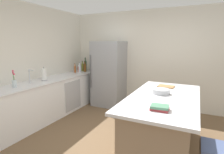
{
  "coord_description": "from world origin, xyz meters",
  "views": [
    {
      "loc": [
        1.01,
        -2.55,
        1.71
      ],
      "look_at": [
        -0.64,
        0.88,
        1.0
      ],
      "focal_mm": 28.48,
      "sensor_mm": 36.0,
      "label": 1
    }
  ],
  "objects_px": {
    "wine_bottle": "(85,65)",
    "soda_bottle": "(80,68)",
    "flower_vase": "(14,82)",
    "olive_oil_bottle": "(83,67)",
    "hot_sauce_bottle": "(79,69)",
    "cookbook_stack": "(160,108)",
    "refrigerator": "(109,74)",
    "whiskey_bottle": "(85,67)",
    "paper_towel_roll": "(44,75)",
    "cutting_board": "(166,86)",
    "vinegar_bottle": "(75,69)",
    "kitchen_island": "(162,124)",
    "mixing_bowl": "(161,91)",
    "sink_faucet": "(30,76)"
  },
  "relations": [
    {
      "from": "olive_oil_bottle",
      "to": "soda_bottle",
      "type": "xyz_separation_m",
      "value": [
        0.09,
        -0.28,
        -0.0
      ]
    },
    {
      "from": "flower_vase",
      "to": "soda_bottle",
      "type": "relative_size",
      "value": 1.11
    },
    {
      "from": "cookbook_stack",
      "to": "mixing_bowl",
      "type": "distance_m",
      "value": 0.75
    },
    {
      "from": "vinegar_bottle",
      "to": "mixing_bowl",
      "type": "relative_size",
      "value": 0.98
    },
    {
      "from": "flower_vase",
      "to": "cookbook_stack",
      "type": "distance_m",
      "value": 2.73
    },
    {
      "from": "mixing_bowl",
      "to": "cutting_board",
      "type": "height_order",
      "value": "mixing_bowl"
    },
    {
      "from": "whiskey_bottle",
      "to": "cookbook_stack",
      "type": "xyz_separation_m",
      "value": [
        2.63,
        -2.27,
        -0.07
      ]
    },
    {
      "from": "sink_faucet",
      "to": "mixing_bowl",
      "type": "height_order",
      "value": "sink_faucet"
    },
    {
      "from": "kitchen_island",
      "to": "whiskey_bottle",
      "type": "xyz_separation_m",
      "value": [
        -2.57,
        1.65,
        0.56
      ]
    },
    {
      "from": "flower_vase",
      "to": "olive_oil_bottle",
      "type": "height_order",
      "value": "flower_vase"
    },
    {
      "from": "wine_bottle",
      "to": "flower_vase",
      "type": "bearing_deg",
      "value": -89.92
    },
    {
      "from": "refrigerator",
      "to": "olive_oil_bottle",
      "type": "height_order",
      "value": "refrigerator"
    },
    {
      "from": "sink_faucet",
      "to": "paper_towel_roll",
      "type": "distance_m",
      "value": 0.33
    },
    {
      "from": "flower_vase",
      "to": "paper_towel_roll",
      "type": "relative_size",
      "value": 1.06
    },
    {
      "from": "kitchen_island",
      "to": "vinegar_bottle",
      "type": "distance_m",
      "value": 3.08
    },
    {
      "from": "kitchen_island",
      "to": "wine_bottle",
      "type": "height_order",
      "value": "wine_bottle"
    },
    {
      "from": "sink_faucet",
      "to": "cookbook_stack",
      "type": "height_order",
      "value": "sink_faucet"
    },
    {
      "from": "flower_vase",
      "to": "olive_oil_bottle",
      "type": "xyz_separation_m",
      "value": [
        -0.05,
        2.31,
        0.02
      ]
    },
    {
      "from": "sink_faucet",
      "to": "whiskey_bottle",
      "type": "height_order",
      "value": "whiskey_bottle"
    },
    {
      "from": "hot_sauce_bottle",
      "to": "kitchen_island",
      "type": "bearing_deg",
      "value": -29.75
    },
    {
      "from": "sink_faucet",
      "to": "mixing_bowl",
      "type": "bearing_deg",
      "value": 6.18
    },
    {
      "from": "wine_bottle",
      "to": "olive_oil_bottle",
      "type": "height_order",
      "value": "wine_bottle"
    },
    {
      "from": "refrigerator",
      "to": "flower_vase",
      "type": "relative_size",
      "value": 5.36
    },
    {
      "from": "flower_vase",
      "to": "soda_bottle",
      "type": "distance_m",
      "value": 2.03
    },
    {
      "from": "hot_sauce_bottle",
      "to": "wine_bottle",
      "type": "bearing_deg",
      "value": 78.18
    },
    {
      "from": "kitchen_island",
      "to": "vinegar_bottle",
      "type": "bearing_deg",
      "value": 153.35
    },
    {
      "from": "soda_bottle",
      "to": "cookbook_stack",
      "type": "bearing_deg",
      "value": -37.88
    },
    {
      "from": "whiskey_bottle",
      "to": "hot_sauce_bottle",
      "type": "xyz_separation_m",
      "value": [
        -0.16,
        -0.09,
        -0.04
      ]
    },
    {
      "from": "cutting_board",
      "to": "paper_towel_roll",
      "type": "bearing_deg",
      "value": -169.74
    },
    {
      "from": "soda_bottle",
      "to": "cutting_board",
      "type": "height_order",
      "value": "soda_bottle"
    },
    {
      "from": "kitchen_island",
      "to": "mixing_bowl",
      "type": "relative_size",
      "value": 7.15
    },
    {
      "from": "wine_bottle",
      "to": "soda_bottle",
      "type": "distance_m",
      "value": 0.37
    },
    {
      "from": "kitchen_island",
      "to": "whiskey_bottle",
      "type": "relative_size",
      "value": 6.46
    },
    {
      "from": "wine_bottle",
      "to": "hot_sauce_bottle",
      "type": "bearing_deg",
      "value": -101.82
    },
    {
      "from": "whiskey_bottle",
      "to": "soda_bottle",
      "type": "bearing_deg",
      "value": -108.96
    },
    {
      "from": "paper_towel_roll",
      "to": "cutting_board",
      "type": "xyz_separation_m",
      "value": [
        2.59,
        0.47,
        -0.1
      ]
    },
    {
      "from": "cookbook_stack",
      "to": "cutting_board",
      "type": "height_order",
      "value": "cookbook_stack"
    },
    {
      "from": "olive_oil_bottle",
      "to": "cutting_board",
      "type": "distance_m",
      "value": 2.89
    },
    {
      "from": "paper_towel_roll",
      "to": "soda_bottle",
      "type": "height_order",
      "value": "paper_towel_roll"
    },
    {
      "from": "vinegar_bottle",
      "to": "cookbook_stack",
      "type": "height_order",
      "value": "vinegar_bottle"
    },
    {
      "from": "olive_oil_bottle",
      "to": "cookbook_stack",
      "type": "relative_size",
      "value": 1.32
    },
    {
      "from": "soda_bottle",
      "to": "vinegar_bottle",
      "type": "bearing_deg",
      "value": -126.95
    },
    {
      "from": "wine_bottle",
      "to": "cutting_board",
      "type": "relative_size",
      "value": 1.32
    },
    {
      "from": "refrigerator",
      "to": "mixing_bowl",
      "type": "height_order",
      "value": "refrigerator"
    },
    {
      "from": "sink_faucet",
      "to": "paper_towel_roll",
      "type": "relative_size",
      "value": 0.96
    },
    {
      "from": "hot_sauce_bottle",
      "to": "vinegar_bottle",
      "type": "xyz_separation_m",
      "value": [
        0.02,
        -0.2,
        0.02
      ]
    },
    {
      "from": "sink_faucet",
      "to": "hot_sauce_bottle",
      "type": "relative_size",
      "value": 1.4
    },
    {
      "from": "wine_bottle",
      "to": "soda_bottle",
      "type": "bearing_deg",
      "value": -83.12
    },
    {
      "from": "whiskey_bottle",
      "to": "cookbook_stack",
      "type": "bearing_deg",
      "value": -40.8
    },
    {
      "from": "flower_vase",
      "to": "olive_oil_bottle",
      "type": "distance_m",
      "value": 2.31
    }
  ]
}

